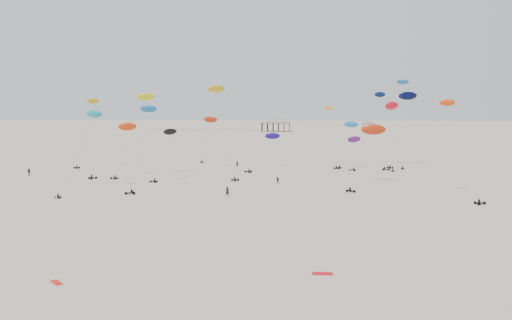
# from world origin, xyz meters

# --- Properties ---
(ground_plane) EXTENTS (900.00, 900.00, 0.00)m
(ground_plane) POSITION_xyz_m (0.00, 200.00, 0.00)
(ground_plane) COLOR beige
(pavilion_main) EXTENTS (21.00, 13.00, 9.80)m
(pavilion_main) POSITION_xyz_m (-10.00, 350.00, 4.22)
(pavilion_main) COLOR brown
(pavilion_main) RESTS_ON ground
(pavilion_small) EXTENTS (9.00, 7.00, 8.00)m
(pavilion_small) POSITION_xyz_m (60.00, 380.00, 3.49)
(pavilion_small) COLOR brown
(pavilion_small) RESTS_ON ground
(pier_fence) EXTENTS (80.20, 0.20, 1.50)m
(pier_fence) POSITION_xyz_m (-62.00, 350.00, 0.77)
(pier_fence) COLOR black
(pier_fence) RESTS_ON ground
(rig_0) EXTENTS (5.66, 5.62, 14.91)m
(rig_0) POSITION_xyz_m (-20.49, 145.63, 11.29)
(rig_0) COLOR black
(rig_0) RESTS_ON ground
(rig_1) EXTENTS (6.82, 13.38, 26.61)m
(rig_1) POSITION_xyz_m (37.24, 134.93, 18.90)
(rig_1) COLOR black
(rig_1) RESTS_ON ground
(rig_2) EXTENTS (7.34, 5.32, 20.31)m
(rig_2) POSITION_xyz_m (-52.73, 127.11, 12.80)
(rig_2) COLOR black
(rig_2) RESTS_ON ground
(rig_3) EXTENTS (5.40, 8.89, 18.10)m
(rig_3) POSITION_xyz_m (18.30, 136.21, 10.12)
(rig_3) COLOR black
(rig_3) RESTS_ON ground
(rig_4) EXTENTS (5.71, 14.79, 19.51)m
(rig_4) POSITION_xyz_m (-36.00, 89.44, 12.88)
(rig_4) COLOR black
(rig_4) RESTS_ON ground
(rig_5) EXTENTS (9.81, 12.69, 24.13)m
(rig_5) POSITION_xyz_m (-11.44, 112.88, 17.75)
(rig_5) COLOR black
(rig_5) RESTS_ON ground
(rig_6) EXTENTS (8.38, 4.43, 9.74)m
(rig_6) POSITION_xyz_m (23.17, 132.29, 6.91)
(rig_6) COLOR black
(rig_6) RESTS_ON ground
(rig_7) EXTENTS (3.63, 15.10, 23.64)m
(rig_7) POSITION_xyz_m (32.52, 137.31, 13.69)
(rig_7) COLOR black
(rig_7) RESTS_ON ground
(rig_8) EXTENTS (5.82, 14.14, 20.48)m
(rig_8) POSITION_xyz_m (36.32, 141.71, 16.69)
(rig_8) COLOR black
(rig_8) RESTS_ON ground
(rig_9) EXTENTS (5.10, 9.60, 13.07)m
(rig_9) POSITION_xyz_m (-23.90, 106.31, 8.28)
(rig_9) COLOR black
(rig_9) RESTS_ON ground
(rig_10) EXTENTS (9.88, 9.96, 21.85)m
(rig_10) POSITION_xyz_m (-31.67, 111.21, 16.47)
(rig_10) COLOR black
(rig_10) RESTS_ON ground
(rig_11) EXTENTS (6.08, 12.71, 20.86)m
(rig_11) POSITION_xyz_m (40.05, 86.28, 9.48)
(rig_11) COLOR black
(rig_11) RESTS_ON ground
(rig_12) EXTENTS (4.74, 10.17, 18.41)m
(rig_12) POSITION_xyz_m (-24.49, 89.90, 10.30)
(rig_12) COLOR black
(rig_12) RESTS_ON ground
(rig_13) EXTENTS (9.26, 14.94, 15.96)m
(rig_13) POSITION_xyz_m (-0.85, 130.49, 7.04)
(rig_13) COLOR black
(rig_13) RESTS_ON ground
(rig_14) EXTENTS (10.36, 16.04, 18.62)m
(rig_14) POSITION_xyz_m (24.93, 104.02, 10.80)
(rig_14) COLOR black
(rig_14) RESTS_ON ground
(rig_15) EXTENTS (10.48, 11.48, 23.12)m
(rig_15) POSITION_xyz_m (40.04, 141.49, 18.55)
(rig_15) COLOR black
(rig_15) RESTS_ON ground
(rig_16) EXTENTS (9.97, 11.57, 15.10)m
(rig_16) POSITION_xyz_m (-37.27, 111.73, 9.98)
(rig_16) COLOR black
(rig_16) RESTS_ON ground
(rig_17) EXTENTS (4.72, 13.97, 15.94)m
(rig_17) POSITION_xyz_m (23.69, 136.43, 10.13)
(rig_17) COLOR black
(rig_17) RESTS_ON ground
(spectator_0) EXTENTS (0.93, 0.72, 2.32)m
(spectator_0) POSITION_xyz_m (-5.47, 84.99, 0.00)
(spectator_0) COLOR black
(spectator_0) RESTS_ON ground
(spectator_1) EXTENTS (0.97, 0.61, 1.91)m
(spectator_1) POSITION_xyz_m (3.79, 102.11, 0.00)
(spectator_1) COLOR black
(spectator_1) RESTS_ON ground
(spectator_2) EXTENTS (1.48, 1.03, 2.28)m
(spectator_2) POSITION_xyz_m (-61.23, 109.96, 0.00)
(spectator_2) COLOR black
(spectator_2) RESTS_ON ground
(spectator_3) EXTENTS (0.93, 0.75, 2.24)m
(spectator_3) POSITION_xyz_m (-9.88, 133.69, 0.00)
(spectator_3) COLOR black
(spectator_3) RESTS_ON ground
(grounded_kite_a) EXTENTS (2.22, 0.95, 0.08)m
(grounded_kite_a) POSITION_xyz_m (11.61, 39.85, 0.00)
(grounded_kite_a) COLOR red
(grounded_kite_a) RESTS_ON ground
(grounded_kite_b) EXTENTS (1.81, 1.72, 0.07)m
(grounded_kite_b) POSITION_xyz_m (-15.33, 34.62, 0.00)
(grounded_kite_b) COLOR red
(grounded_kite_b) RESTS_ON ground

